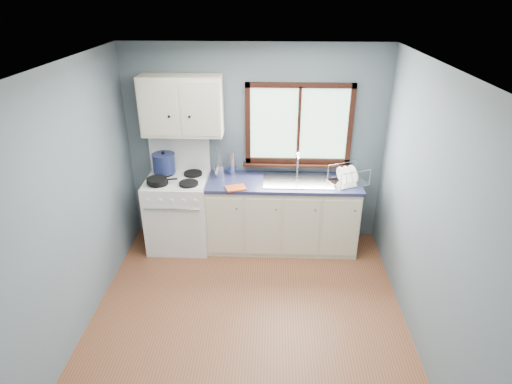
{
  "coord_description": "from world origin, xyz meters",
  "views": [
    {
      "loc": [
        0.22,
        -3.26,
        3.07
      ],
      "look_at": [
        0.05,
        0.9,
        1.05
      ],
      "focal_mm": 30.0,
      "sensor_mm": 36.0,
      "label": 1
    }
  ],
  "objects_px": {
    "stockpot": "(164,163)",
    "thermos": "(232,163)",
    "base_cabinets": "(282,218)",
    "sink": "(298,186)",
    "gas_range": "(179,210)",
    "utensil_crock": "(219,171)",
    "skillet": "(157,180)",
    "dish_rack": "(348,178)"
  },
  "relations": [
    {
      "from": "sink",
      "to": "utensil_crock",
      "type": "xyz_separation_m",
      "value": [
        -0.97,
        0.11,
        0.14
      ]
    },
    {
      "from": "gas_range",
      "to": "sink",
      "type": "xyz_separation_m",
      "value": [
        1.49,
        0.02,
        0.37
      ]
    },
    {
      "from": "gas_range",
      "to": "skillet",
      "type": "distance_m",
      "value": 0.55
    },
    {
      "from": "stockpot",
      "to": "thermos",
      "type": "relative_size",
      "value": 1.23
    },
    {
      "from": "dish_rack",
      "to": "thermos",
      "type": "bearing_deg",
      "value": 148.07
    },
    {
      "from": "thermos",
      "to": "utensil_crock",
      "type": "bearing_deg",
      "value": -154.69
    },
    {
      "from": "skillet",
      "to": "utensil_crock",
      "type": "height_order",
      "value": "utensil_crock"
    },
    {
      "from": "gas_range",
      "to": "base_cabinets",
      "type": "relative_size",
      "value": 0.74
    },
    {
      "from": "skillet",
      "to": "gas_range",
      "type": "bearing_deg",
      "value": 27.67
    },
    {
      "from": "sink",
      "to": "base_cabinets",
      "type": "bearing_deg",
      "value": 179.87
    },
    {
      "from": "skillet",
      "to": "thermos",
      "type": "height_order",
      "value": "thermos"
    },
    {
      "from": "gas_range",
      "to": "stockpot",
      "type": "bearing_deg",
      "value": 141.2
    },
    {
      "from": "utensil_crock",
      "to": "base_cabinets",
      "type": "bearing_deg",
      "value": -7.64
    },
    {
      "from": "gas_range",
      "to": "utensil_crock",
      "type": "distance_m",
      "value": 0.73
    },
    {
      "from": "sink",
      "to": "skillet",
      "type": "relative_size",
      "value": 2.19
    },
    {
      "from": "stockpot",
      "to": "thermos",
      "type": "height_order",
      "value": "stockpot"
    },
    {
      "from": "utensil_crock",
      "to": "dish_rack",
      "type": "bearing_deg",
      "value": -4.62
    },
    {
      "from": "base_cabinets",
      "to": "sink",
      "type": "bearing_deg",
      "value": -0.13
    },
    {
      "from": "sink",
      "to": "thermos",
      "type": "bearing_deg",
      "value": 167.52
    },
    {
      "from": "base_cabinets",
      "to": "sink",
      "type": "xyz_separation_m",
      "value": [
        0.18,
        -0.0,
        0.45
      ]
    },
    {
      "from": "thermos",
      "to": "sink",
      "type": "bearing_deg",
      "value": -12.48
    },
    {
      "from": "stockpot",
      "to": "thermos",
      "type": "distance_m",
      "value": 0.85
    },
    {
      "from": "gas_range",
      "to": "utensil_crock",
      "type": "relative_size",
      "value": 3.58
    },
    {
      "from": "utensil_crock",
      "to": "dish_rack",
      "type": "xyz_separation_m",
      "value": [
        1.56,
        -0.13,
        -0.02
      ]
    },
    {
      "from": "utensil_crock",
      "to": "thermos",
      "type": "distance_m",
      "value": 0.19
    },
    {
      "from": "sink",
      "to": "utensil_crock",
      "type": "height_order",
      "value": "utensil_crock"
    },
    {
      "from": "base_cabinets",
      "to": "skillet",
      "type": "xyz_separation_m",
      "value": [
        -1.5,
        -0.19,
        0.57
      ]
    },
    {
      "from": "base_cabinets",
      "to": "sink",
      "type": "distance_m",
      "value": 0.48
    },
    {
      "from": "utensil_crock",
      "to": "skillet",
      "type": "bearing_deg",
      "value": -157.68
    },
    {
      "from": "skillet",
      "to": "dish_rack",
      "type": "height_order",
      "value": "dish_rack"
    },
    {
      "from": "stockpot",
      "to": "thermos",
      "type": "bearing_deg",
      "value": 3.98
    },
    {
      "from": "stockpot",
      "to": "thermos",
      "type": "xyz_separation_m",
      "value": [
        0.85,
        0.06,
        -0.01
      ]
    },
    {
      "from": "skillet",
      "to": "utensil_crock",
      "type": "bearing_deg",
      "value": 9.19
    },
    {
      "from": "gas_range",
      "to": "thermos",
      "type": "distance_m",
      "value": 0.91
    },
    {
      "from": "base_cabinets",
      "to": "thermos",
      "type": "bearing_deg",
      "value": 164.16
    },
    {
      "from": "sink",
      "to": "dish_rack",
      "type": "height_order",
      "value": "sink"
    },
    {
      "from": "stockpot",
      "to": "utensil_crock",
      "type": "relative_size",
      "value": 0.97
    },
    {
      "from": "gas_range",
      "to": "thermos",
      "type": "relative_size",
      "value": 4.54
    },
    {
      "from": "gas_range",
      "to": "utensil_crock",
      "type": "height_order",
      "value": "gas_range"
    },
    {
      "from": "skillet",
      "to": "utensil_crock",
      "type": "distance_m",
      "value": 0.77
    },
    {
      "from": "skillet",
      "to": "base_cabinets",
      "type": "bearing_deg",
      "value": -6.06
    },
    {
      "from": "sink",
      "to": "skillet",
      "type": "height_order",
      "value": "sink"
    }
  ]
}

